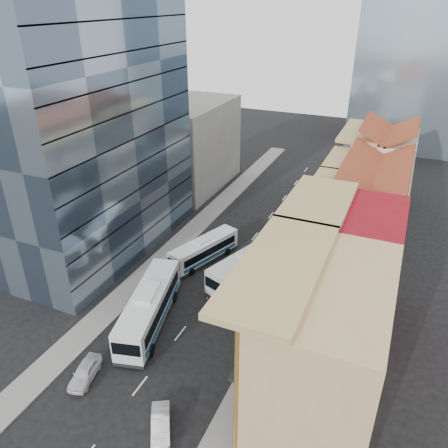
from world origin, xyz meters
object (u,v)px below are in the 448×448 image
at_px(office_tower, 90,133).
at_px(bus_left_near, 149,307).
at_px(shophouse_tan, 324,349).
at_px(bus_left_far, 204,250).
at_px(sedan_right, 161,424).
at_px(bus_right, 250,265).
at_px(sedan_left, 85,372).

bearing_deg(office_tower, bus_left_near, -38.66).
relative_size(shophouse_tan, bus_left_far, 1.42).
bearing_deg(sedan_right, bus_right, 61.87).
height_order(shophouse_tan, bus_left_near, shophouse_tan).
bearing_deg(bus_right, office_tower, -159.66).
bearing_deg(bus_left_far, sedan_left, -73.91).
height_order(bus_left_far, sedan_left, bus_left_far).
bearing_deg(sedan_left, bus_left_far, 73.77).
relative_size(shophouse_tan, bus_left_near, 1.11).
xyz_separation_m(office_tower, bus_right, (19.92, 0.30, -13.08)).
relative_size(shophouse_tan, sedan_left, 3.42).
relative_size(bus_left_near, bus_right, 1.05).
distance_m(bus_left_far, sedan_right, 23.84).
xyz_separation_m(bus_left_near, bus_right, (6.33, 11.17, -0.10)).
height_order(shophouse_tan, sedan_left, shophouse_tan).
bearing_deg(bus_left_near, sedan_left, -113.11).
height_order(bus_right, sedan_left, bus_right).
height_order(office_tower, sedan_right, office_tower).
bearing_deg(bus_left_far, sedan_right, -52.78).
bearing_deg(bus_right, bus_left_far, -172.89).
bearing_deg(shophouse_tan, bus_left_near, 169.81).
relative_size(sedan_left, sedan_right, 1.05).
distance_m(shophouse_tan, office_tower, 35.19).
xyz_separation_m(office_tower, bus_left_far, (13.41, 1.73, -13.42)).
xyz_separation_m(office_tower, sedan_left, (12.31, -19.14, -14.31)).
height_order(sedan_left, sedan_right, sedan_left).
xyz_separation_m(shophouse_tan, bus_right, (-11.08, 14.30, -4.08)).
xyz_separation_m(shophouse_tan, bus_left_near, (-17.41, 3.13, -3.98)).
bearing_deg(office_tower, sedan_left, -57.26).
height_order(office_tower, bus_left_far, office_tower).
distance_m(office_tower, bus_left_far, 19.05).
bearing_deg(sedan_right, office_tower, 104.33).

